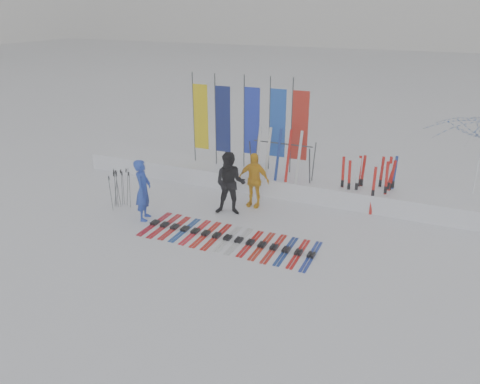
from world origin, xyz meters
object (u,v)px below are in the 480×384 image
at_px(tent_canopy, 478,165).
at_px(person_black, 230,184).
at_px(person_yellow, 254,180).
at_px(person_blue, 143,190).
at_px(ski_rack, 282,155).
at_px(ski_row, 228,238).

bearing_deg(tent_canopy, person_black, -155.50).
bearing_deg(person_yellow, person_blue, -138.25).
height_order(person_black, ski_rack, person_black).
relative_size(person_blue, ski_row, 0.38).
distance_m(person_blue, person_yellow, 3.40).
height_order(person_yellow, ski_row, person_yellow).
bearing_deg(ski_rack, tent_canopy, 9.85).
bearing_deg(ski_rack, person_yellow, -112.57).
height_order(tent_canopy, ski_rack, tent_canopy).
distance_m(ski_row, ski_rack, 3.88).
distance_m(person_yellow, tent_canopy, 6.70).
bearing_deg(person_blue, person_black, -76.44).
relative_size(person_yellow, ski_row, 0.36).
xyz_separation_m(tent_canopy, ski_row, (-6.06, -4.63, -1.48)).
height_order(person_yellow, ski_rack, ski_rack).
bearing_deg(ski_row, person_blue, 175.90).
bearing_deg(tent_canopy, ski_row, -142.63).
height_order(person_blue, ski_rack, person_blue).
relative_size(person_blue, person_black, 0.95).
xyz_separation_m(person_yellow, ski_rack, (0.51, 1.22, 0.51)).
distance_m(tent_canopy, ski_row, 7.77).
xyz_separation_m(person_yellow, ski_row, (0.23, -2.41, -0.84)).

